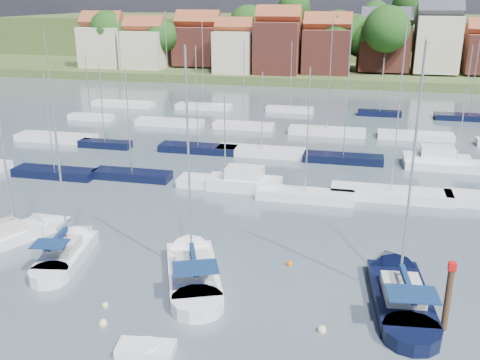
# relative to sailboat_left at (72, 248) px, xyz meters

# --- Properties ---
(ground) EXTENTS (260.00, 260.00, 0.00)m
(ground) POSITION_rel_sailboat_left_xyz_m (14.55, 35.88, -0.36)
(ground) COLOR #405157
(ground) RESTS_ON ground
(sailboat_left) EXTENTS (4.12, 10.04, 13.34)m
(sailboat_left) POSITION_rel_sailboat_left_xyz_m (0.00, 0.00, 0.00)
(sailboat_left) COLOR white
(sailboat_left) RESTS_ON ground
(sailboat_centre) EXTENTS (7.38, 12.28, 16.23)m
(sailboat_centre) POSITION_rel_sailboat_left_xyz_m (9.06, -0.19, -0.01)
(sailboat_centre) COLOR white
(sailboat_centre) RESTS_ON ground
(sailboat_navy) EXTENTS (4.42, 12.32, 16.68)m
(sailboat_navy) POSITION_rel_sailboat_left_xyz_m (22.53, -0.07, -0.01)
(sailboat_navy) COLOR black
(sailboat_navy) RESTS_ON ground
(sailboat_far) EXTENTS (6.51, 9.83, 12.92)m
(sailboat_far) POSITION_rel_sailboat_left_xyz_m (-5.09, 1.65, -0.02)
(sailboat_far) COLOR white
(sailboat_far) RESTS_ON ground
(tender) EXTENTS (3.15, 1.75, 0.65)m
(tender) POSITION_rel_sailboat_left_xyz_m (9.62, -9.56, -0.11)
(tender) COLOR white
(tender) RESTS_ON ground
(timber_piling) EXTENTS (0.40, 0.40, 6.40)m
(timber_piling) POSITION_rel_sailboat_left_xyz_m (24.92, -3.92, 0.74)
(timber_piling) COLOR #4C331E
(timber_piling) RESTS_ON ground
(buoy_b) EXTENTS (0.52, 0.52, 0.52)m
(buoy_b) POSITION_rel_sailboat_left_xyz_m (6.30, -7.76, -0.36)
(buoy_b) COLOR beige
(buoy_b) RESTS_ON ground
(buoy_c) EXTENTS (0.42, 0.42, 0.42)m
(buoy_c) POSITION_rel_sailboat_left_xyz_m (5.56, -6.01, -0.36)
(buoy_c) COLOR beige
(buoy_c) RESTS_ON ground
(buoy_d) EXTENTS (0.52, 0.52, 0.52)m
(buoy_d) POSITION_rel_sailboat_left_xyz_m (18.35, -5.61, -0.36)
(buoy_d) COLOR beige
(buoy_d) RESTS_ON ground
(buoy_e) EXTENTS (0.48, 0.48, 0.48)m
(buoy_e) POSITION_rel_sailboat_left_xyz_m (15.56, 1.65, -0.36)
(buoy_e) COLOR #D85914
(buoy_e) RESTS_ON ground
(marina_field) EXTENTS (79.62, 41.41, 15.93)m
(marina_field) POSITION_rel_sailboat_left_xyz_m (16.46, 31.03, 0.07)
(marina_field) COLOR white
(marina_field) RESTS_ON ground
(far_shore_town) EXTENTS (212.46, 90.00, 22.27)m
(far_shore_town) POSITION_rel_sailboat_left_xyz_m (16.78, 128.55, 4.24)
(far_shore_town) COLOR #4A5A2D
(far_shore_town) RESTS_ON ground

